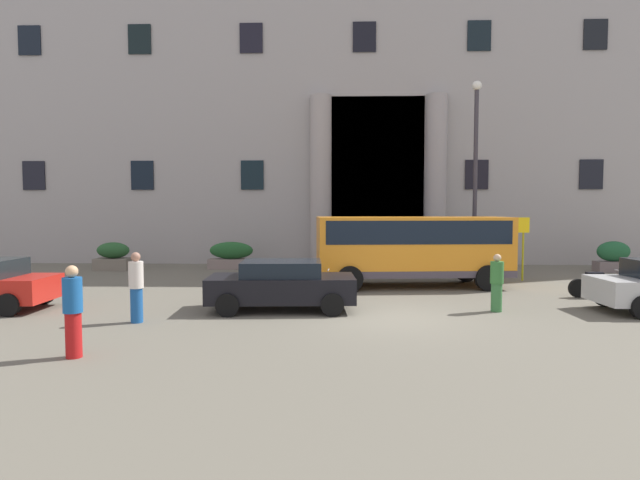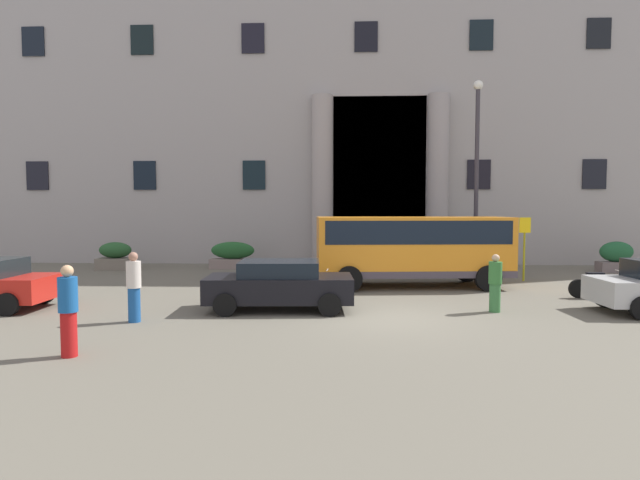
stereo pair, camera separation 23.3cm
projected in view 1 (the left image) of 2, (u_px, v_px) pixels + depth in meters
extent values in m
cube|color=#615C4F|center=(388.00, 320.00, 13.68)|extent=(80.00, 64.00, 0.12)
cube|color=#9A9591|center=(360.00, 80.00, 30.51)|extent=(42.47, 9.00, 20.69)
cube|color=black|center=(378.00, 181.00, 26.43)|extent=(4.67, 0.12, 8.49)
cylinder|color=#9E9490|center=(321.00, 181.00, 26.21)|extent=(1.07, 1.07, 8.49)
cylinder|color=gray|center=(436.00, 181.00, 26.03)|extent=(1.07, 1.07, 8.49)
cube|color=black|center=(34.00, 176.00, 26.87)|extent=(1.15, 0.08, 1.48)
cube|color=black|center=(142.00, 175.00, 26.69)|extent=(1.15, 0.08, 1.48)
cube|color=black|center=(252.00, 175.00, 26.51)|extent=(1.15, 0.08, 1.48)
cube|color=black|center=(477.00, 175.00, 26.16)|extent=(1.15, 0.08, 1.48)
cube|color=black|center=(591.00, 174.00, 25.98)|extent=(1.15, 0.08, 1.48)
cube|color=black|center=(29.00, 40.00, 26.46)|extent=(1.15, 0.08, 1.48)
cube|color=black|center=(140.00, 39.00, 26.28)|extent=(1.15, 0.08, 1.48)
cube|color=black|center=(251.00, 38.00, 26.10)|extent=(1.15, 0.08, 1.48)
cube|color=black|center=(364.00, 37.00, 25.92)|extent=(1.15, 0.08, 1.48)
cube|color=black|center=(479.00, 36.00, 25.74)|extent=(1.15, 0.08, 1.48)
cube|color=black|center=(596.00, 35.00, 25.56)|extent=(1.15, 0.08, 1.48)
cube|color=orange|center=(412.00, 246.00, 19.03)|extent=(7.06, 2.93, 2.10)
cube|color=black|center=(412.00, 231.00, 19.00)|extent=(6.65, 2.93, 0.82)
cube|color=black|center=(503.00, 236.00, 19.19)|extent=(0.23, 1.97, 1.02)
cube|color=#4B424B|center=(412.00, 271.00, 19.09)|extent=(7.06, 2.97, 0.24)
cylinder|color=black|center=(466.00, 270.00, 20.40)|extent=(0.92, 0.36, 0.90)
cylinder|color=black|center=(488.00, 278.00, 18.05)|extent=(0.92, 0.36, 0.90)
cylinder|color=black|center=(343.00, 271.00, 20.14)|extent=(0.92, 0.36, 0.90)
cylinder|color=black|center=(350.00, 279.00, 17.79)|extent=(0.92, 0.36, 0.90)
cylinder|color=#9A9F17|center=(523.00, 250.00, 20.59)|extent=(0.08, 0.08, 2.45)
cube|color=yellow|center=(524.00, 225.00, 20.50)|extent=(0.44, 0.03, 0.60)
cube|color=slate|center=(375.00, 264.00, 24.13)|extent=(1.88, 0.81, 0.61)
ellipsoid|color=#1D5428|center=(376.00, 247.00, 24.09)|extent=(1.80, 0.73, 0.93)
cube|color=gray|center=(231.00, 264.00, 24.68)|extent=(2.14, 0.73, 0.47)
ellipsoid|color=#1F5025|center=(231.00, 250.00, 24.64)|extent=(2.06, 0.66, 0.81)
cube|color=#646156|center=(469.00, 264.00, 24.27)|extent=(2.05, 0.72, 0.58)
ellipsoid|color=#26461A|center=(470.00, 248.00, 24.23)|extent=(1.97, 0.65, 0.88)
cube|color=#6F665A|center=(113.00, 264.00, 24.21)|extent=(1.57, 0.99, 0.55)
ellipsoid|color=#234E26|center=(113.00, 250.00, 24.17)|extent=(1.51, 0.90, 0.74)
cube|color=slate|center=(613.00, 267.00, 23.45)|extent=(1.54, 0.74, 0.47)
ellipsoid|color=#1D532E|center=(613.00, 251.00, 23.41)|extent=(1.48, 0.66, 0.91)
cylinder|color=black|center=(44.00, 294.00, 15.54)|extent=(0.63, 0.22, 0.62)
cylinder|color=black|center=(8.00, 305.00, 13.75)|extent=(0.63, 0.22, 0.62)
cylinder|color=black|center=(605.00, 296.00, 15.18)|extent=(0.63, 0.22, 0.62)
cube|color=black|center=(282.00, 288.00, 14.65)|extent=(4.16, 2.03, 0.69)
cube|color=black|center=(282.00, 268.00, 14.61)|extent=(2.28, 1.71, 0.43)
cylinder|color=black|center=(329.00, 294.00, 15.60)|extent=(0.63, 0.23, 0.62)
cylinder|color=black|center=(332.00, 305.00, 13.80)|extent=(0.63, 0.23, 0.62)
cylinder|color=black|center=(237.00, 294.00, 15.53)|extent=(0.63, 0.23, 0.62)
cylinder|color=black|center=(227.00, 305.00, 13.73)|extent=(0.63, 0.23, 0.62)
cylinder|color=black|center=(622.00, 288.00, 16.66)|extent=(0.60, 0.10, 0.60)
cylinder|color=black|center=(578.00, 288.00, 16.71)|extent=(0.60, 0.12, 0.60)
cube|color=white|center=(600.00, 280.00, 16.67)|extent=(0.88, 0.24, 0.32)
cube|color=black|center=(595.00, 274.00, 16.66)|extent=(0.52, 0.20, 0.12)
cylinder|color=#A5A5A8|center=(619.00, 270.00, 16.63)|extent=(0.03, 0.55, 0.03)
cylinder|color=black|center=(332.00, 288.00, 16.81)|extent=(0.60, 0.13, 0.60)
cylinder|color=black|center=(288.00, 287.00, 16.94)|extent=(0.61, 0.15, 0.60)
cube|color=#B2B7BD|center=(310.00, 279.00, 16.86)|extent=(0.92, 0.29, 0.32)
cube|color=black|center=(304.00, 273.00, 16.86)|extent=(0.53, 0.23, 0.12)
cylinder|color=#A5A5A8|center=(328.00, 270.00, 16.79)|extent=(0.06, 0.55, 0.03)
cylinder|color=#1A4D90|center=(137.00, 305.00, 13.04)|extent=(0.30, 0.30, 0.87)
cylinder|color=beige|center=(136.00, 275.00, 13.00)|extent=(0.36, 0.36, 0.67)
sphere|color=#986954|center=(136.00, 257.00, 12.97)|extent=(0.23, 0.23, 0.23)
cylinder|color=#B01616|center=(74.00, 335.00, 9.97)|extent=(0.30, 0.30, 0.87)
cylinder|color=#175092|center=(72.00, 295.00, 9.93)|extent=(0.36, 0.36, 0.67)
sphere|color=tan|center=(72.00, 271.00, 9.90)|extent=(0.23, 0.23, 0.23)
cylinder|color=#356F39|center=(496.00, 297.00, 14.43)|extent=(0.30, 0.30, 0.79)
cylinder|color=#316D31|center=(497.00, 273.00, 14.39)|extent=(0.36, 0.36, 0.61)
sphere|color=tan|center=(497.00, 258.00, 14.36)|extent=(0.21, 0.21, 0.21)
cylinder|color=#363239|center=(475.00, 184.00, 22.00)|extent=(0.18, 0.18, 7.80)
sphere|color=white|center=(477.00, 86.00, 21.75)|extent=(0.40, 0.40, 0.40)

